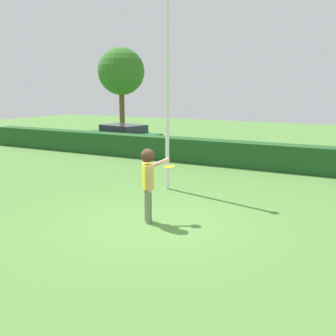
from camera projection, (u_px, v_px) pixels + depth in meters
ground_plane at (159, 223)px, 9.52m from camera, size 60.00×60.00×0.00m
person at (148, 176)px, 9.39m from camera, size 0.52×0.82×1.78m
frisbee at (169, 167)px, 9.59m from camera, size 0.27×0.27×0.04m
lamppost at (167, 83)px, 12.14m from camera, size 0.24×0.24×6.01m
hedge_row at (253, 155)px, 16.05m from camera, size 29.14×0.90×1.02m
parked_car_green at (124, 135)px, 21.40m from camera, size 4.48×2.61×1.25m
birch_tree at (121, 72)px, 26.09m from camera, size 3.06×3.06×5.77m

